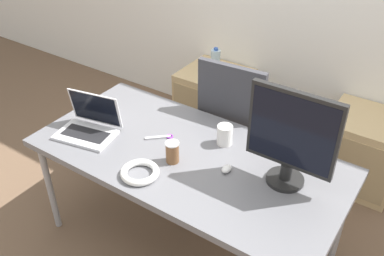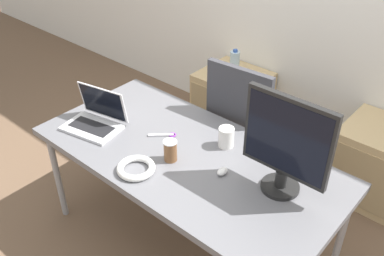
{
  "view_description": "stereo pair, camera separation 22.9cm",
  "coord_description": "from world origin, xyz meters",
  "views": [
    {
      "loc": [
        1.06,
        -1.53,
        2.15
      ],
      "look_at": [
        0.0,
        0.04,
        0.86
      ],
      "focal_mm": 40.0,
      "sensor_mm": 36.0,
      "label": 1
    },
    {
      "loc": [
        1.24,
        -1.39,
        2.15
      ],
      "look_at": [
        0.0,
        0.04,
        0.86
      ],
      "focal_mm": 40.0,
      "sensor_mm": 36.0,
      "label": 2
    }
  ],
  "objects": [
    {
      "name": "ground_plane",
      "position": [
        0.0,
        0.0,
        0.0
      ],
      "size": [
        14.0,
        14.0,
        0.0
      ],
      "primitive_type": "plane",
      "color": "brown"
    },
    {
      "name": "monitor",
      "position": [
        0.53,
        0.09,
        0.98
      ],
      "size": [
        0.44,
        0.19,
        0.52
      ],
      "color": "black",
      "rests_on": "desk"
    },
    {
      "name": "mouse",
      "position": [
        0.25,
        -0.01,
        0.73
      ],
      "size": [
        0.04,
        0.07,
        0.03
      ],
      "color": "silver",
      "rests_on": "desk"
    },
    {
      "name": "cabinet_right",
      "position": [
        0.7,
        1.21,
        0.28
      ],
      "size": [
        0.53,
        0.5,
        0.55
      ],
      "color": "tan",
      "rests_on": "ground_plane"
    },
    {
      "name": "cable_coil",
      "position": [
        -0.1,
        -0.28,
        0.73
      ],
      "size": [
        0.2,
        0.2,
        0.04
      ],
      "color": "white",
      "rests_on": "desk"
    },
    {
      "name": "desk",
      "position": [
        0.0,
        0.0,
        0.67
      ],
      "size": [
        1.73,
        0.85,
        0.71
      ],
      "color": "slate",
      "rests_on": "ground_plane"
    },
    {
      "name": "water_bottle",
      "position": [
        -0.56,
        1.21,
        0.65
      ],
      "size": [
        0.08,
        0.08,
        0.22
      ],
      "color": "silver",
      "rests_on": "cabinet_left"
    },
    {
      "name": "cabinet_left",
      "position": [
        -0.56,
        1.21,
        0.28
      ],
      "size": [
        0.53,
        0.5,
        0.55
      ],
      "color": "tan",
      "rests_on": "ground_plane"
    },
    {
      "name": "coffee_cup_white",
      "position": [
        0.12,
        0.2,
        0.77
      ],
      "size": [
        0.09,
        0.09,
        0.12
      ],
      "color": "white",
      "rests_on": "desk"
    },
    {
      "name": "scissors",
      "position": [
        -0.21,
        0.04,
        0.72
      ],
      "size": [
        0.14,
        0.14,
        0.01
      ],
      "color": "#B2B2B7",
      "rests_on": "desk"
    },
    {
      "name": "laptop_center",
      "position": [
        -0.6,
        -0.15,
        0.76
      ],
      "size": [
        0.37,
        0.31,
        0.23
      ],
      "color": "silver",
      "rests_on": "desk"
    },
    {
      "name": "coffee_cup_brown",
      "position": [
        -0.03,
        -0.1,
        0.77
      ],
      "size": [
        0.07,
        0.07,
        0.12
      ],
      "color": "brown",
      "rests_on": "desk"
    },
    {
      "name": "office_chair",
      "position": [
        -0.03,
        0.68,
        0.38
      ],
      "size": [
        0.56,
        0.57,
        1.05
      ],
      "color": "#232326",
      "rests_on": "ground_plane"
    }
  ]
}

